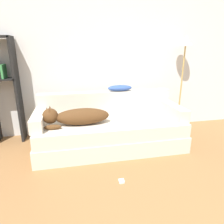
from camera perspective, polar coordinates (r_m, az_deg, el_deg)
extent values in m
cube|color=silver|center=(3.43, 0.97, 17.05)|extent=(7.90, 0.06, 2.70)
cube|color=beige|center=(2.96, -0.40, -7.83)|extent=(2.07, 0.85, 0.23)
cube|color=beige|center=(2.86, -0.37, -4.13)|extent=(2.03, 0.81, 0.19)
cube|color=beige|center=(3.11, -1.68, 2.81)|extent=(2.03, 0.15, 0.34)
cube|color=beige|center=(2.79, -20.14, -1.97)|extent=(0.15, 0.66, 0.17)
cube|color=beige|center=(3.13, 17.16, 0.42)|extent=(0.15, 0.66, 0.17)
ellipsoid|color=#513319|center=(2.67, -8.40, -1.27)|extent=(0.71, 0.25, 0.22)
sphere|color=#513319|center=(2.67, -17.23, -1.10)|extent=(0.20, 0.20, 0.20)
cone|color=#513319|center=(2.60, -17.48, 0.08)|extent=(0.07, 0.07, 0.09)
cone|color=#513319|center=(2.70, -17.28, 0.77)|extent=(0.07, 0.07, 0.09)
ellipsoid|color=#513319|center=(2.60, -16.56, -4.18)|extent=(0.21, 0.06, 0.07)
cube|color=#B7B7BC|center=(2.84, 4.81, -2.15)|extent=(0.38, 0.28, 0.02)
ellipsoid|color=#335199|center=(3.11, 2.26, 6.87)|extent=(0.37, 0.17, 0.09)
cube|color=black|center=(3.32, -25.28, 5.41)|extent=(0.04, 0.26, 1.56)
cube|color=black|center=(3.34, -28.90, 8.25)|extent=(0.40, 0.26, 0.02)
cube|color=black|center=(3.31, -29.17, 10.04)|extent=(0.03, 0.20, 0.19)
cube|color=#337F42|center=(3.30, -28.55, 10.17)|extent=(0.03, 0.20, 0.20)
cylinder|color=tan|center=(3.88, 18.03, -3.99)|extent=(0.25, 0.25, 0.02)
cylinder|color=tan|center=(3.69, 19.08, 6.38)|extent=(0.02, 0.02, 1.40)
cone|color=beige|center=(3.63, 20.38, 18.55)|extent=(0.25, 0.25, 0.16)
cube|color=silver|center=(2.30, 2.72, -19.11)|extent=(0.06, 0.06, 0.03)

